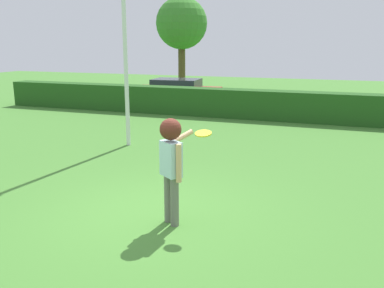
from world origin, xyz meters
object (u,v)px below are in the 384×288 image
Objects in this scene: lamppost at (124,16)px; oak_tree at (182,24)px; person at (171,157)px; frisbee at (203,133)px; parked_car_red at (177,91)px.

lamppost is 1.20× the size of oak_tree.
frisbee is (0.45, 0.27, 0.37)m from person.
person is 0.32× the size of oak_tree.
parked_car_red is 6.33m from oak_tree.
oak_tree is (-3.50, 13.30, 0.35)m from lamppost.
person is 13.90m from parked_car_red.
lamppost is 8.91m from parked_car_red.
person is 19.49m from oak_tree.
person is 0.27× the size of lamppost.
oak_tree is (-6.87, 18.01, 2.87)m from person.
parked_car_red is (-1.78, 8.20, -2.98)m from lamppost.
person is at bearing -69.12° from oak_tree.
lamppost reaches higher than oak_tree.
lamppost is 1.55× the size of parked_car_red.
lamppost is (-3.82, 4.44, 2.14)m from frisbee.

